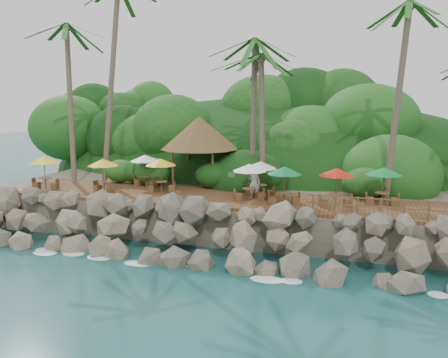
% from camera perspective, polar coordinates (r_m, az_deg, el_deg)
% --- Properties ---
extents(ground, '(140.00, 140.00, 0.00)m').
position_cam_1_polar(ground, '(22.66, -4.41, -11.12)').
color(ground, '#19514F').
rests_on(ground, ground).
extents(land_base, '(32.00, 25.20, 2.10)m').
position_cam_1_polar(land_base, '(37.19, 4.39, -0.93)').
color(land_base, gray).
rests_on(land_base, ground).
extents(jungle_hill, '(44.80, 28.00, 15.40)m').
position_cam_1_polar(jungle_hill, '(44.62, 6.42, -0.46)').
color(jungle_hill, '#143811').
rests_on(jungle_hill, ground).
extents(seawall, '(29.00, 4.00, 2.30)m').
position_cam_1_polar(seawall, '(24.06, -2.74, -6.92)').
color(seawall, gray).
rests_on(seawall, ground).
extents(terrace, '(26.00, 5.00, 0.20)m').
position_cam_1_polar(terrace, '(27.47, 0.00, -2.46)').
color(terrace, brown).
rests_on(terrace, land_base).
extents(jungle_foliage, '(44.00, 16.00, 12.00)m').
position_cam_1_polar(jungle_foliage, '(36.46, 4.04, -2.84)').
color(jungle_foliage, '#143811').
rests_on(jungle_foliage, ground).
extents(foam_line, '(25.20, 0.80, 0.06)m').
position_cam_1_polar(foam_line, '(22.91, -4.14, -10.79)').
color(foam_line, white).
rests_on(foam_line, ground).
extents(palms, '(32.20, 6.68, 14.71)m').
position_cam_1_polar(palms, '(29.64, 3.40, 18.50)').
color(palms, brown).
rests_on(palms, ground).
extents(palapa, '(5.28, 5.28, 4.60)m').
position_cam_1_polar(palapa, '(31.31, -3.09, 5.74)').
color(palapa, brown).
rests_on(palapa, ground).
extents(dining_clusters, '(22.73, 4.54, 2.13)m').
position_cam_1_polar(dining_clusters, '(27.25, -1.50, 1.43)').
color(dining_clusters, brown).
rests_on(dining_clusters, terrace).
extents(railing, '(7.20, 0.10, 1.00)m').
position_cam_1_polar(railing, '(23.96, 18.85, -3.19)').
color(railing, brown).
rests_on(railing, terrace).
extents(waiter, '(0.73, 0.51, 1.89)m').
position_cam_1_polar(waiter, '(26.89, 3.76, -0.49)').
color(waiter, white).
rests_on(waiter, terrace).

